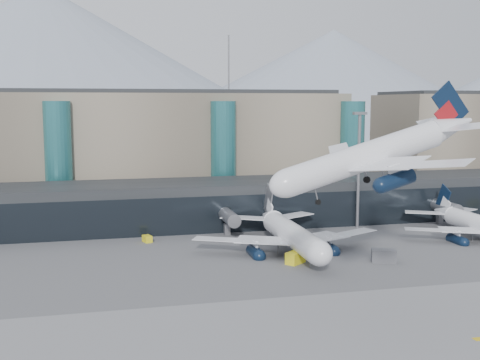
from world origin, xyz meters
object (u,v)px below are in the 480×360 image
veh_g (304,243)px  jet_parked_right (476,218)px  hero_jet (384,146)px  veh_c (384,256)px  veh_h (295,258)px  lightmast_mid (359,163)px  veh_b (147,239)px  jet_parked_mid (287,225)px

veh_g → jet_parked_right: bearing=50.2°
hero_jet → veh_c: (12.38, 22.93, -20.98)m
jet_parked_right → veh_h: jet_parked_right is taller
lightmast_mid → veh_b: size_ratio=11.23×
lightmast_mid → veh_c: lightmast_mid is taller
jet_parked_mid → veh_c: bearing=-133.7°
hero_jet → veh_h: hero_jet is taller
jet_parked_mid → veh_g: 5.87m
hero_jet → veh_b: bearing=112.8°
jet_parked_mid → jet_parked_right: size_ratio=1.13×
lightmast_mid → hero_jet: hero_jet is taller
jet_parked_mid → veh_b: 28.35m
lightmast_mid → hero_jet: bearing=-111.7°
hero_jet → veh_b: 58.89m
veh_b → veh_h: veh_h is taller
veh_g → lightmast_mid: bearing=91.2°
lightmast_mid → veh_h: size_ratio=6.91×
veh_g → veh_b: bearing=-147.0°
veh_c → veh_g: size_ratio=1.84×
jet_parked_mid → veh_h: 10.82m
veh_b → veh_h: bearing=-149.8°
jet_parked_right → veh_h: 43.69m
veh_b → veh_c: bearing=-139.5°
veh_g → veh_h: 13.11m
veh_g → hero_jet: bearing=-41.9°
jet_parked_right → veh_c: 30.42m
jet_parked_right → veh_h: (-42.35, -10.28, -3.07)m
hero_jet → veh_g: size_ratio=13.91×
hero_jet → jet_parked_mid: hero_jet is taller
jet_parked_right → veh_c: bearing=115.1°
veh_g → veh_h: (-5.69, -11.81, 0.37)m
jet_parked_right → veh_c: (-27.22, -13.27, -2.95)m
hero_jet → lightmast_mid: bearing=62.4°
veh_h → hero_jet: bearing=-122.8°
lightmast_mid → veh_b: bearing=-175.5°
veh_b → veh_c: veh_c is taller
lightmast_mid → jet_parked_right: 26.68m
hero_jet → jet_parked_right: hero_jet is taller
lightmast_mid → veh_h: (-23.36, -25.92, -13.39)m
veh_g → jet_parked_mid: bearing=-103.3°
jet_parked_right → lightmast_mid: bearing=49.7°
lightmast_mid → jet_parked_mid: size_ratio=0.67×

